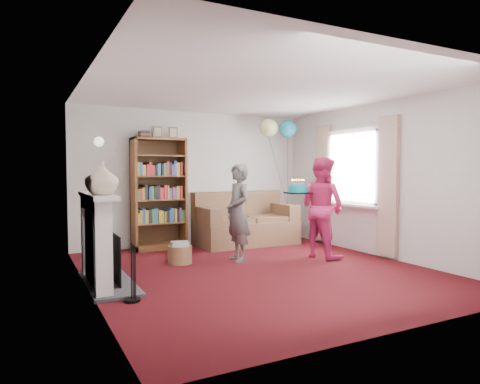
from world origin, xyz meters
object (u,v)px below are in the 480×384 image
bookcase (158,195)px  birthday_cake (298,189)px  sofa (244,224)px  person_striped (238,212)px  person_magenta (322,207)px

bookcase → birthday_cake: (1.73, -1.83, 0.14)m
sofa → birthday_cake: (0.12, -1.61, 0.74)m
person_striped → person_magenta: person_magenta is taller
birthday_cake → bookcase: bearing=133.3°
bookcase → person_magenta: bookcase is taller
person_magenta → birthday_cake: person_magenta is taller
sofa → person_striped: size_ratio=1.23×
bookcase → person_magenta: (2.13, -1.93, -0.16)m
person_striped → person_magenta: bearing=76.2°
sofa → person_magenta: 1.83m
sofa → person_magenta: (0.52, -1.70, 0.44)m
bookcase → person_striped: bookcase is taller
bookcase → birthday_cake: 2.52m
person_striped → birthday_cake: (0.93, -0.27, 0.35)m
sofa → bookcase: bearing=172.4°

